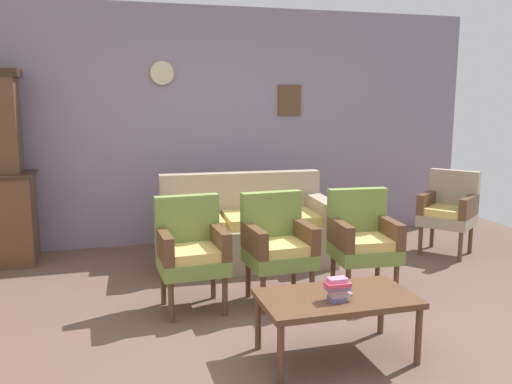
{
  "coord_description": "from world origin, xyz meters",
  "views": [
    {
      "loc": [
        -1.25,
        -3.57,
        1.68
      ],
      "look_at": [
        0.03,
        0.98,
        0.85
      ],
      "focal_mm": 37.78,
      "sensor_mm": 36.0,
      "label": 1
    }
  ],
  "objects": [
    {
      "name": "armchair_near_cabinet",
      "position": [
        -0.62,
        0.55,
        0.5
      ],
      "size": [
        0.54,
        0.51,
        0.9
      ],
      "color": "olive",
      "rests_on": "ground"
    },
    {
      "name": "floral_couch",
      "position": [
        0.11,
        1.62,
        0.33
      ],
      "size": [
        1.75,
        0.89,
        0.9
      ],
      "color": "gray",
      "rests_on": "ground"
    },
    {
      "name": "book_stack_on_table",
      "position": [
        0.12,
        -0.61,
        0.49
      ],
      "size": [
        0.16,
        0.1,
        0.14
      ],
      "color": "#665998",
      "rests_on": "coffee_table"
    },
    {
      "name": "armchair_by_doorway",
      "position": [
        0.09,
        0.53,
        0.5
      ],
      "size": [
        0.55,
        0.52,
        0.9
      ],
      "color": "olive",
      "rests_on": "ground"
    },
    {
      "name": "wingback_chair_by_fireplace",
      "position": [
        2.3,
        1.35,
        0.5
      ],
      "size": [
        0.71,
        0.71,
        0.9
      ],
      "color": "gray",
      "rests_on": "ground"
    },
    {
      "name": "coffee_table",
      "position": [
        0.15,
        -0.53,
        0.38
      ],
      "size": [
        1.0,
        0.56,
        0.42
      ],
      "color": "brown",
      "rests_on": "ground"
    },
    {
      "name": "armchair_near_couch_end",
      "position": [
        0.84,
        0.48,
        0.5
      ],
      "size": [
        0.56,
        0.53,
        0.9
      ],
      "color": "olive",
      "rests_on": "ground"
    },
    {
      "name": "ground_plane",
      "position": [
        0.0,
        0.0,
        0.0
      ],
      "size": [
        7.68,
        7.68,
        0.0
      ],
      "primitive_type": "plane",
      "color": "brown"
    },
    {
      "name": "wall_back_with_decor",
      "position": [
        0.0,
        2.63,
        1.35
      ],
      "size": [
        6.4,
        0.09,
        2.7
      ],
      "color": "gray",
      "rests_on": "ground"
    }
  ]
}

